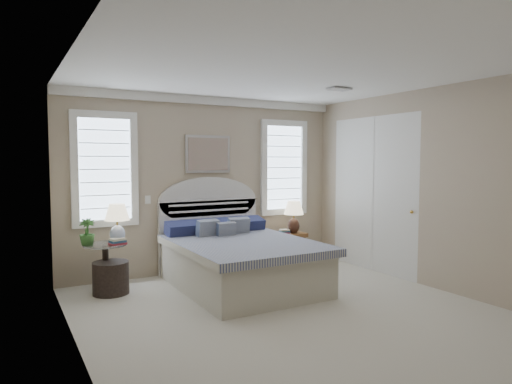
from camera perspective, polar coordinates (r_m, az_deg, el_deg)
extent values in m
cube|color=#B7B09C|center=(5.25, 5.27, -15.23)|extent=(4.50, 5.00, 0.01)
cube|color=white|center=(5.05, 5.48, 15.11)|extent=(4.50, 5.00, 0.01)
cube|color=tan|center=(7.16, -6.10, 0.97)|extent=(4.50, 0.02, 2.70)
cube|color=tan|center=(4.13, -21.26, -1.50)|extent=(0.02, 5.00, 2.70)
cube|color=tan|center=(6.52, 21.86, 0.40)|extent=(0.02, 5.00, 2.70)
cube|color=white|center=(7.17, -6.05, 11.30)|extent=(4.50, 0.08, 0.12)
cube|color=#B2B2B2|center=(6.39, 10.33, 12.52)|extent=(0.30, 0.20, 0.02)
cube|color=white|center=(6.84, -13.37, -0.94)|extent=(0.08, 0.01, 0.12)
cube|color=silver|center=(6.67, -18.38, 2.71)|extent=(0.90, 0.06, 1.60)
cube|color=silver|center=(7.79, 3.45, 3.07)|extent=(0.90, 0.06, 1.60)
cube|color=silver|center=(7.11, -6.00, 4.73)|extent=(0.74, 0.04, 0.58)
cube|color=silver|center=(7.32, 14.39, -0.25)|extent=(0.02, 1.80, 2.40)
cube|color=#B8B3A1|center=(6.26, -1.74, -9.40)|extent=(1.60, 2.10, 0.55)
cube|color=navy|center=(6.15, -1.53, -6.64)|extent=(1.72, 2.15, 0.10)
cube|color=beige|center=(7.19, -5.87, -5.43)|extent=(1.62, 0.08, 1.10)
cube|color=navy|center=(6.76, -8.05, -4.52)|extent=(0.75, 0.31, 0.23)
cube|color=navy|center=(7.08, -1.99, -4.08)|extent=(0.75, 0.31, 0.23)
cube|color=#354979|center=(6.61, -6.10, -4.87)|extent=(0.33, 0.20, 0.34)
cube|color=#354979|center=(6.82, -2.23, -4.57)|extent=(0.33, 0.20, 0.34)
cube|color=#354979|center=(6.62, -3.76, -5.01)|extent=(0.28, 0.14, 0.29)
cylinder|color=black|center=(6.46, -18.21, -11.56)|extent=(0.32, 0.32, 0.03)
cylinder|color=black|center=(6.39, -18.27, -9.10)|extent=(0.08, 0.08, 0.60)
cylinder|color=silver|center=(6.33, -18.33, -6.27)|extent=(0.56, 0.56, 0.02)
cube|color=brown|center=(7.56, 4.14, -5.34)|extent=(0.50, 0.40, 0.06)
cube|color=brown|center=(7.62, 4.13, -7.72)|extent=(0.44, 0.34, 0.03)
cube|color=brown|center=(7.38, 3.47, -7.66)|extent=(0.04, 0.04, 0.47)
cube|color=brown|center=(7.63, 2.24, -7.28)|extent=(0.04, 0.04, 0.47)
cube|color=brown|center=(7.60, 6.02, -7.34)|extent=(0.04, 0.04, 0.47)
cube|color=brown|center=(7.84, 4.75, -6.98)|extent=(0.04, 0.04, 0.47)
cylinder|color=black|center=(6.28, -17.69, -10.18)|extent=(0.49, 0.49, 0.42)
cylinder|color=silver|center=(6.34, -16.90, -6.01)|extent=(0.14, 0.14, 0.03)
ellipsoid|color=silver|center=(6.32, -16.92, -5.09)|extent=(0.25, 0.25, 0.25)
cylinder|color=gold|center=(6.30, -16.95, -3.72)|extent=(0.03, 0.03, 0.09)
cylinder|color=black|center=(7.56, 4.72, -5.01)|extent=(0.13, 0.13, 0.03)
ellipsoid|color=black|center=(7.55, 4.72, -4.23)|extent=(0.24, 0.24, 0.25)
cylinder|color=gold|center=(7.53, 4.73, -3.07)|extent=(0.03, 0.03, 0.09)
imported|color=#317B31|center=(6.28, -20.37, -4.71)|extent=(0.24, 0.24, 0.35)
cube|color=maroon|center=(6.22, -16.90, -6.20)|extent=(0.23, 0.19, 0.03)
cube|color=#265073|center=(6.22, -16.91, -5.94)|extent=(0.22, 0.18, 0.03)
cube|color=beige|center=(6.21, -16.91, -5.69)|extent=(0.21, 0.17, 0.03)
cube|color=maroon|center=(7.49, 3.60, -5.11)|extent=(0.20, 0.17, 0.02)
cube|color=#265073|center=(7.48, 3.60, -4.94)|extent=(0.19, 0.16, 0.02)
cube|color=beige|center=(7.48, 3.60, -4.76)|extent=(0.18, 0.15, 0.02)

